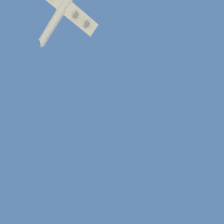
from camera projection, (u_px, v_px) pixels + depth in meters
carrier_jet at (64, 6)px, 137.94m from camera, size 78.21×60.77×18.96m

